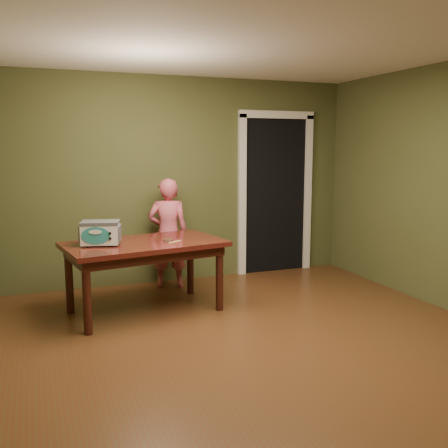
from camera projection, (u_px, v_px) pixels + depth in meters
name	position (u px, v px, depth m)	size (l,w,h in m)	color
floor	(267.00, 350.00, 4.28)	(5.00, 5.00, 0.00)	#522817
room_shell	(270.00, 149.00, 4.02)	(4.52, 5.02, 2.61)	#494D29
doorway	(266.00, 194.00, 7.14)	(1.10, 0.66, 2.25)	black
dining_table	(144.00, 251.00, 5.18)	(1.72, 1.14, 0.75)	#39100D
toy_oven	(100.00, 232.00, 4.98)	(0.44, 0.35, 0.24)	#4C4F54
baking_pan	(168.00, 240.00, 5.21)	(0.10, 0.10, 0.02)	silver
spatula	(175.00, 242.00, 5.14)	(0.18, 0.03, 0.01)	#E2BE62
child	(168.00, 233.00, 6.10)	(0.49, 0.32, 1.35)	#CD5467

